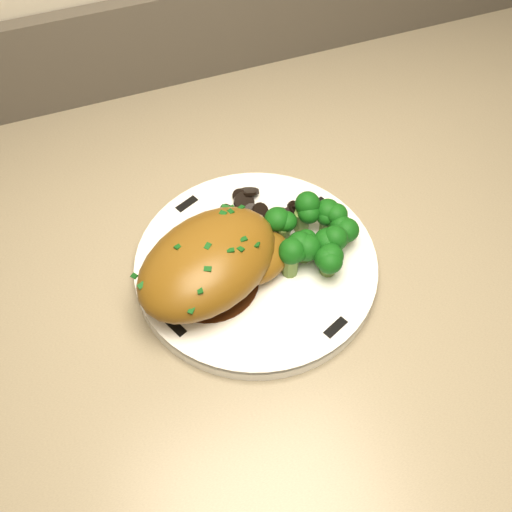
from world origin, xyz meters
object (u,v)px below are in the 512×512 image
object	(u,v)px
plate	(256,267)
chicken_breast	(214,262)
counter	(71,493)
broccoli_florets	(314,236)

from	to	relation	value
plate	chicken_breast	world-z (taller)	chicken_breast
plate	counter	bearing A→B (deg)	-179.93
plate	broccoli_florets	xyz separation A→B (m)	(0.06, -0.00, 0.03)
counter	plate	size ratio (longest dim) A/B	8.19
chicken_breast	broccoli_florets	world-z (taller)	chicken_breast
counter	broccoli_florets	xyz separation A→B (m)	(0.34, -0.00, 0.46)
counter	plate	distance (m)	0.52
chicken_breast	broccoli_florets	bearing A→B (deg)	-24.91
plate	chicken_breast	distance (m)	0.06
counter	chicken_breast	world-z (taller)	counter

